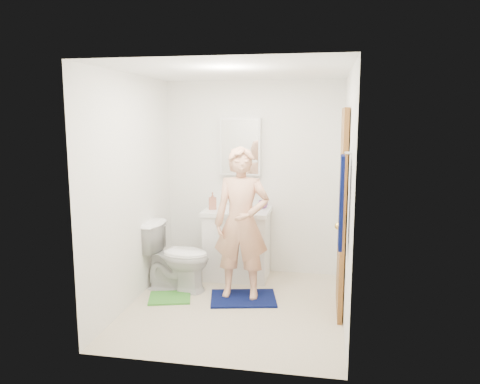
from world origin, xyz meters
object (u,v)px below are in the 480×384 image
medicine_cabinet (241,146)px  soap_dispenser (213,201)px  vanity_cabinet (237,245)px  toilet (176,256)px  towel (341,202)px  man (242,223)px  toothbrush_cup (263,204)px

medicine_cabinet → soap_dispenser: 0.76m
vanity_cabinet → toilet: bearing=-138.3°
towel → man: 1.37m
vanity_cabinet → soap_dispenser: size_ratio=3.88×
medicine_cabinet → toothbrush_cup: medicine_cabinet is taller
medicine_cabinet → soap_dispenser: bearing=-139.2°
towel → man: bearing=140.6°
medicine_cabinet → toilet: medicine_cabinet is taller
vanity_cabinet → toilet: 0.81m
vanity_cabinet → soap_dispenser: 0.63m
toothbrush_cup → man: 0.80m
soap_dispenser → man: (0.47, -0.62, -0.11)m
medicine_cabinet → toothbrush_cup: (0.30, -0.09, -0.70)m
toothbrush_cup → soap_dispenser: bearing=-164.1°
man → soap_dispenser: bearing=125.6°
medicine_cabinet → towel: 2.11m
medicine_cabinet → towel: size_ratio=0.87×
toilet → man: bearing=-92.3°
soap_dispenser → toothbrush_cup: (0.60, 0.17, -0.06)m
vanity_cabinet → toothbrush_cup: (0.30, 0.14, 0.50)m
towel → toothbrush_cup: (-0.88, 1.62, -0.35)m
towel → man: man is taller
towel → toilet: (-1.79, 0.95, -0.86)m
medicine_cabinet → man: 1.18m
toilet → soap_dispenser: soap_dispenser is taller
vanity_cabinet → towel: size_ratio=1.00×
medicine_cabinet → toothbrush_cup: bearing=-16.7°
man → toothbrush_cup: bearing=79.4°
toilet → toothbrush_cup: size_ratio=6.65×
toilet → soap_dispenser: size_ratio=3.80×
toothbrush_cup → towel: bearing=-61.4°
towel → toothbrush_cup: towel is taller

